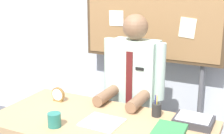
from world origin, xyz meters
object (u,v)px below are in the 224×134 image
desk (100,133)px  person (133,101)px  desk_clock (58,95)px  coffee_mug (54,120)px  paper_tray (194,121)px  pen_holder (157,110)px  open_notebook (102,122)px

desk → person: (0.00, 0.60, 0.03)m
desk → person: bearing=90.0°
desk_clock → coffee_mug: 0.47m
coffee_mug → paper_tray: (0.84, 0.45, -0.02)m
coffee_mug → pen_holder: pen_holder is taller
open_notebook → desk_clock: 0.56m
paper_tray → coffee_mug: bearing=-151.6°
coffee_mug → person: bearing=73.7°
pen_holder → person: bearing=133.3°
open_notebook → desk_clock: bearing=158.5°
desk_clock → coffee_mug: desk_clock is taller
open_notebook → paper_tray: 0.63m
open_notebook → coffee_mug: bearing=-144.4°
desk → pen_holder: pen_holder is taller
open_notebook → paper_tray: size_ratio=1.02×
desk → paper_tray: (0.60, 0.24, 0.12)m
desk → person: person is taller
desk_clock → pen_holder: (0.81, 0.08, -0.00)m
person → paper_tray: person is taller
open_notebook → paper_tray: (0.57, 0.26, 0.02)m
person → desk_clock: bearing=-139.4°
desk_clock → paper_tray: (1.09, 0.06, -0.03)m
pen_holder → paper_tray: 0.28m
desk → desk_clock: 0.54m
desk → coffee_mug: size_ratio=16.10×
open_notebook → coffee_mug: size_ratio=2.76×
desk → paper_tray: 0.66m
coffee_mug → open_notebook: bearing=35.6°
desk_clock → open_notebook: bearing=-21.5°
desk → desk_clock: bearing=159.5°
pen_holder → paper_tray: pen_holder is taller
desk_clock → paper_tray: desk_clock is taller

